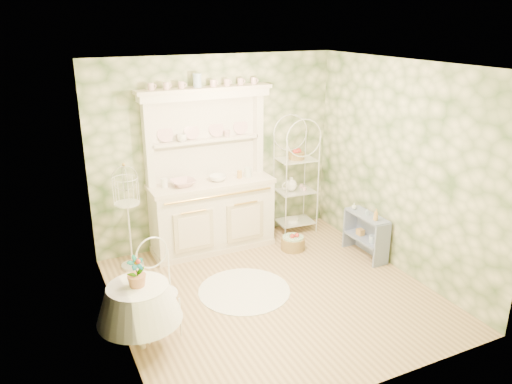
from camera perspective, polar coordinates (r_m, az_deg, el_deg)
name	(u,v)px	position (r m, az deg, el deg)	size (l,w,h in m)	color
floor	(274,294)	(6.17, 2.05, -11.55)	(3.60, 3.60, 0.00)	tan
ceiling	(277,65)	(5.31, 2.40, 14.31)	(3.60, 3.60, 0.00)	white
wall_left	(112,214)	(5.06, -16.17, -2.48)	(3.60, 3.60, 0.00)	beige
wall_right	(401,169)	(6.59, 16.23, 2.58)	(3.60, 3.60, 0.00)	beige
wall_back	(217,152)	(7.17, -4.50, 4.62)	(3.60, 3.60, 0.00)	beige
wall_front	(378,253)	(4.21, 13.74, -6.82)	(3.60, 3.60, 0.00)	beige
kitchen_dresser	(211,172)	(6.90, -5.16, 2.26)	(1.87, 0.61, 2.29)	white
bakers_rack	(296,177)	(7.59, 4.58, 1.66)	(0.54, 0.39, 1.74)	white
side_shelf	(366,235)	(7.10, 12.42, -4.77)	(0.28, 0.74, 0.64)	#7A87A9
round_table	(140,315)	(5.20, -13.12, -13.54)	(0.70, 0.70, 0.77)	white
cafe_chair	(159,293)	(5.37, -11.08, -11.30)	(0.42, 0.42, 0.92)	white
birdcage_stand	(129,221)	(6.69, -14.35, -3.20)	(0.32, 0.32, 1.34)	white
floor_basket	(293,241)	(7.21, 4.23, -5.66)	(0.38, 0.38, 0.25)	olive
lace_rug	(244,290)	(6.22, -1.36, -11.19)	(1.13, 1.13, 0.01)	white
bowl_floral	(183,185)	(6.81, -8.32, 0.77)	(0.33, 0.33, 0.08)	white
bowl_white	(218,180)	(6.97, -4.38, 1.36)	(0.25, 0.25, 0.08)	white
cup_left	(182,139)	(6.82, -8.46, 5.97)	(0.13, 0.13, 0.11)	white
cup_right	(227,135)	(7.04, -3.33, 6.56)	(0.10, 0.10, 0.09)	white
potted_geranium	(137,274)	(4.95, -13.46, -9.15)	(0.17, 0.12, 0.32)	#3F7238
bottle_amber	(376,216)	(6.79, 13.53, -2.65)	(0.06, 0.06, 0.16)	tan
bottle_blue	(367,212)	(6.96, 12.58, -2.29)	(0.04, 0.04, 0.09)	#9BB5D1
bottle_glass	(354,207)	(7.14, 11.13, -1.68)	(0.07, 0.07, 0.09)	silver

